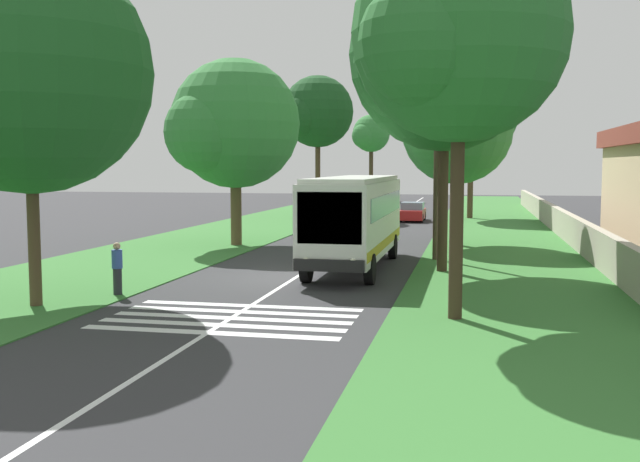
# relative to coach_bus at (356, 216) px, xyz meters

# --- Properties ---
(ground) EXTENTS (160.00, 160.00, 0.00)m
(ground) POSITION_rel_coach_bus_xyz_m (-3.12, 1.80, -2.15)
(ground) COLOR #333335
(grass_verge_left) EXTENTS (120.00, 8.00, 0.04)m
(grass_verge_left) POSITION_rel_coach_bus_xyz_m (11.88, 10.00, -2.13)
(grass_verge_left) COLOR #387533
(grass_verge_left) RESTS_ON ground
(grass_verge_right) EXTENTS (120.00, 8.00, 0.04)m
(grass_verge_right) POSITION_rel_coach_bus_xyz_m (11.88, -6.40, -2.13)
(grass_verge_right) COLOR #387533
(grass_verge_right) RESTS_ON ground
(centre_line) EXTENTS (110.00, 0.16, 0.01)m
(centre_line) POSITION_rel_coach_bus_xyz_m (11.88, 1.80, -2.14)
(centre_line) COLOR silver
(centre_line) RESTS_ON ground
(coach_bus) EXTENTS (11.16, 2.62, 3.73)m
(coach_bus) POSITION_rel_coach_bus_xyz_m (0.00, 0.00, 0.00)
(coach_bus) COLOR silver
(coach_bus) RESTS_ON ground
(zebra_crossing) EXTENTS (4.05, 6.80, 0.01)m
(zebra_crossing) POSITION_rel_coach_bus_xyz_m (-10.39, 1.80, -2.14)
(zebra_crossing) COLOR silver
(zebra_crossing) RESTS_ON ground
(trailing_car_0) EXTENTS (4.30, 1.78, 1.43)m
(trailing_car_0) POSITION_rel_coach_bus_xyz_m (16.58, 3.86, -1.48)
(trailing_car_0) COLOR black
(trailing_car_0) RESTS_ON ground
(trailing_car_1) EXTENTS (4.30, 1.78, 1.43)m
(trailing_car_1) POSITION_rel_coach_bus_xyz_m (26.08, -0.18, -1.48)
(trailing_car_1) COLOR #B21E1E
(trailing_car_1) RESTS_ON ground
(roadside_tree_left_0) EXTENTS (5.25, 4.47, 10.19)m
(roadside_tree_left_0) POSITION_rel_coach_bus_xyz_m (58.31, 7.61, 5.68)
(roadside_tree_left_0) COLOR #3D2D1E
(roadside_tree_left_0) RESTS_ON grass_verge_left
(roadside_tree_left_1) EXTENTS (7.80, 6.70, 9.66)m
(roadside_tree_left_1) POSITION_rel_coach_bus_xyz_m (7.26, 7.65, 4.03)
(roadside_tree_left_1) COLOR brown
(roadside_tree_left_1) RESTS_ON grass_verge_left
(roadside_tree_left_2) EXTENTS (6.63, 5.71, 11.28)m
(roadside_tree_left_2) POSITION_rel_coach_bus_xyz_m (28.47, 7.74, 6.17)
(roadside_tree_left_2) COLOR #4C3826
(roadside_tree_left_2) RESTS_ON grass_verge_left
(roadside_tree_left_3) EXTENTS (8.97, 7.20, 10.50)m
(roadside_tree_left_3) POSITION_rel_coach_bus_xyz_m (-9.93, 8.25, 4.58)
(roadside_tree_left_3) COLOR #4C3826
(roadside_tree_left_3) RESTS_ON grass_verge_left
(roadside_tree_right_0) EXTENTS (6.69, 5.71, 8.89)m
(roadside_tree_right_0) POSITION_rel_coach_bus_xyz_m (9.61, -3.67, 3.76)
(roadside_tree_right_0) COLOR #3D2D1E
(roadside_tree_right_0) RESTS_ON grass_verge_right
(roadside_tree_right_1) EXTENTS (8.81, 7.47, 12.29)m
(roadside_tree_right_1) POSITION_rel_coach_bus_xyz_m (29.90, -4.26, 6.24)
(roadside_tree_right_1) COLOR #4C3826
(roadside_tree_right_1) RESTS_ON grass_verge_right
(roadside_tree_right_2) EXTENTS (6.71, 5.75, 10.50)m
(roadside_tree_right_2) POSITION_rel_coach_bus_xyz_m (-9.15, -4.14, 5.36)
(roadside_tree_right_2) COLOR #3D2D1E
(roadside_tree_right_2) RESTS_ON grass_verge_right
(roadside_tree_right_3) EXTENTS (8.30, 7.43, 12.11)m
(roadside_tree_right_3) POSITION_rel_coach_bus_xyz_m (-0.28, -3.34, 6.13)
(roadside_tree_right_3) COLOR #3D2D1E
(roadside_tree_right_3) RESTS_ON grass_verge_right
(utility_pole) EXTENTS (0.24, 1.40, 7.72)m
(utility_pole) POSITION_rel_coach_bus_xyz_m (3.27, -3.05, 1.90)
(utility_pole) COLOR #473828
(utility_pole) RESTS_ON grass_verge_right
(roadside_wall) EXTENTS (70.00, 0.40, 1.53)m
(roadside_wall) POSITION_rel_coach_bus_xyz_m (16.88, -9.80, -1.34)
(roadside_wall) COLOR #B2A893
(roadside_wall) RESTS_ON grass_verge_right
(pedestrian) EXTENTS (0.34, 0.34, 1.69)m
(pedestrian) POSITION_rel_coach_bus_xyz_m (-7.79, 6.52, -1.24)
(pedestrian) COLOR #26262D
(pedestrian) RESTS_ON grass_verge_left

